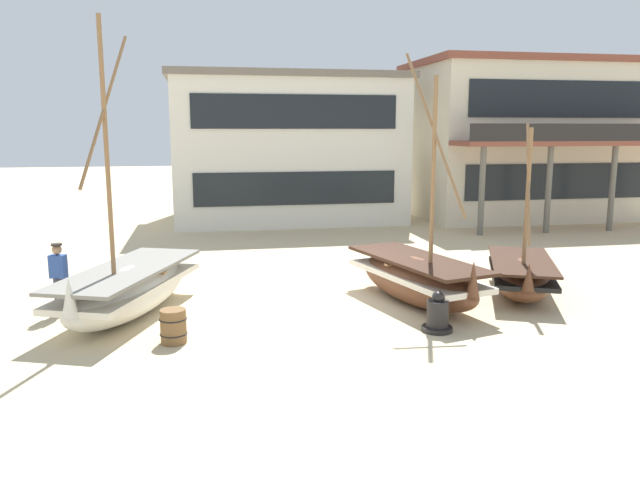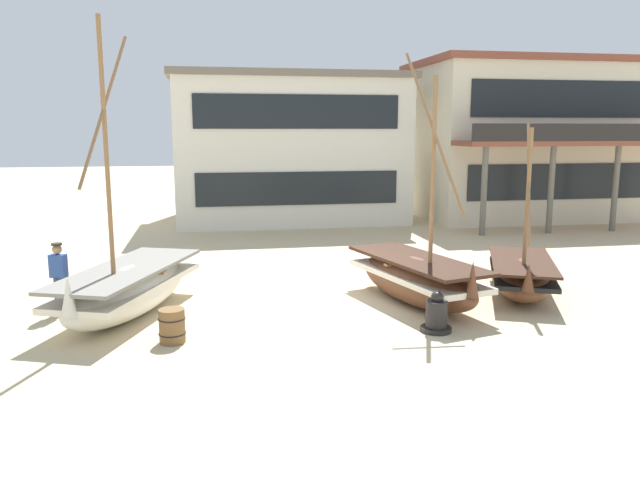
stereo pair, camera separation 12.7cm
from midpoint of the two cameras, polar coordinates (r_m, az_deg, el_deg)
name	(u,v)px [view 1 (the left image)]	position (r m, az deg, el deg)	size (l,w,h in m)	color
ground_plane	(328,302)	(15.52, 0.46, -5.74)	(120.00, 120.00, 0.00)	#CCB78E
fishing_boat_near_left	(417,278)	(15.44, 8.70, -3.47)	(2.57, 4.61, 6.06)	brown
fishing_boat_centre_large	(128,289)	(14.97, -17.52, -4.31)	(3.26, 5.11, 6.59)	silver
fishing_boat_far_right	(521,275)	(16.86, 17.84, -3.10)	(2.85, 3.98, 4.42)	brown
fisherman_by_hull	(59,280)	(15.54, -23.14, -3.38)	(0.41, 0.32, 1.68)	#33333D
capstan_winch	(437,316)	(13.49, 10.51, -6.88)	(0.66, 0.66, 0.88)	black
wooden_barrel	(173,326)	(12.91, -13.65, -7.74)	(0.56, 0.56, 0.70)	brown
harbor_building_main	(286,148)	(29.56, -3.29, 8.46)	(10.73, 6.72, 6.72)	silver
harbor_building_annex	(522,140)	(32.19, 17.99, 8.78)	(10.70, 8.94, 7.45)	beige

